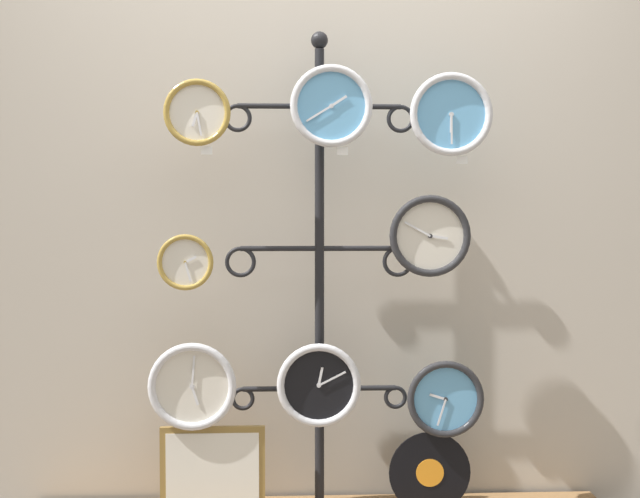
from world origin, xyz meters
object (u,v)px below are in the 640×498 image
Objects in this scene: clock_middle_right at (430,236)px; clock_top_left at (197,113)px; vinyl_record at (430,473)px; clock_top_center at (331,106)px; clock_bottom_right at (445,399)px; clock_middle_left at (185,262)px; clock_bottom_center at (319,385)px; picture_frame at (213,473)px; display_stand at (319,354)px; clock_bottom_left at (192,386)px; clock_top_right at (451,115)px.

clock_top_left is at bearing 179.70° from clock_middle_right.
clock_top_center is at bearing -178.10° from vinyl_record.
clock_middle_left is at bearing 179.35° from clock_bottom_right.
picture_frame is at bearing -178.90° from clock_bottom_center.
clock_bottom_right is (0.47, -0.01, -0.05)m from clock_bottom_center.
clock_middle_left reaches higher than clock_bottom_center.
vinyl_record is (0.41, -0.08, -0.44)m from display_stand.
clock_bottom_left is at bearing -177.59° from clock_top_center.
display_stand is 0.49m from clock_bottom_left.
clock_middle_left is at bearing 134.24° from clock_bottom_left.
clock_bottom_left is (-0.51, -0.02, -1.02)m from clock_top_center.
clock_top_center is 1.16m from clock_bottom_right.
vinyl_record is 0.80× the size of picture_frame.
clock_top_right is 1.10m from clock_bottom_center.
display_stand is 0.61m from clock_middle_left.
clock_bottom_left is 1.03× the size of clock_bottom_center.
clock_bottom_center is (-0.48, 0.01, -0.99)m from clock_top_right.
picture_frame is at bearing 179.99° from clock_bottom_right.
clock_middle_left is (-0.05, 0.01, -0.54)m from clock_top_left.
clock_bottom_center is 1.01× the size of vinyl_record.
display_stand reaches higher than clock_top_left.
clock_middle_right is (0.84, -0.00, -0.44)m from clock_top_left.
picture_frame is at bearing 11.96° from clock_bottom_left.
vinyl_record is at bearing -10.59° from display_stand.
clock_bottom_right is (-0.01, 0.01, -1.05)m from clock_top_right.
clock_top_center reaches higher than clock_top_right.
display_stand is 0.50m from clock_bottom_right.
clock_top_right is 0.99× the size of vinyl_record.
display_stand is 7.71× the size of clock_top_left.
clock_bottom_right is at bearing 158.57° from clock_top_right.
clock_top_center reaches higher than picture_frame.
clock_bottom_left is at bearing -45.76° from clock_middle_left.
clock_bottom_center is (-0.05, 0.00, -1.02)m from clock_top_center.
clock_middle_left is 0.53× the size of picture_frame.
clock_top_left is 0.99m from clock_bottom_left.
clock_bottom_right is (0.06, 0.01, -0.60)m from clock_middle_right.
clock_top_right reaches higher than picture_frame.
clock_top_center is 1.05× the size of clock_bottom_right.
clock_middle_right reaches higher than vinyl_record.
clock_bottom_left is (-0.87, -0.01, -0.55)m from clock_middle_right.
clock_middle_right reaches higher than clock_middle_left.
clock_middle_right is 1.18m from picture_frame.
picture_frame is at bearing 179.66° from clock_top_right.
picture_frame is at bearing -178.67° from vinyl_record.
clock_middle_left is (-0.53, 0.00, -0.57)m from clock_top_center.
clock_top_center reaches higher than vinyl_record.
display_stand reaches higher than clock_middle_right.
clock_top_right is (0.44, -0.01, -0.03)m from clock_top_center.
display_stand is at bearing 168.07° from clock_top_right.
clock_top_left reaches higher than clock_bottom_left.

